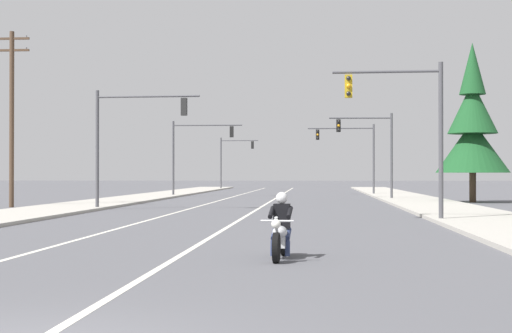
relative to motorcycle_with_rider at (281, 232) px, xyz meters
name	(u,v)px	position (x,y,z in m)	size (l,w,h in m)	color
lane_stripe_center	(271,201)	(-2.31, 35.94, -0.58)	(0.16, 100.00, 0.01)	beige
lane_stripe_left	(217,201)	(-5.94, 35.94, -0.58)	(0.16, 100.00, 0.01)	beige
sidewalk_kerb_right	(427,203)	(7.42, 30.94, -0.52)	(4.40, 110.00, 0.14)	#ADA89E
sidewalk_kerb_left	(105,203)	(-12.35, 30.94, -0.52)	(4.40, 110.00, 0.14)	#ADA89E
motorcycle_with_rider	(281,232)	(0.00, 0.00, 0.00)	(0.70, 2.19, 1.46)	black
traffic_signal_near_right	(410,117)	(4.40, 13.75, 3.47)	(4.27, 0.37, 6.20)	#47474C
traffic_signal_near_left	(127,130)	(-8.99, 22.86, 3.55)	(5.49, 0.41, 6.20)	#47474C
traffic_signal_mid_right	(374,143)	(4.85, 39.50, 3.49)	(4.53, 0.57, 6.20)	#47474C
traffic_signal_mid_left	(194,146)	(-9.31, 46.97, 3.57)	(5.78, 0.37, 6.20)	#47474C
traffic_signal_far_right	(354,148)	(4.05, 52.22, 3.57)	(5.83, 0.37, 6.20)	#47474C
traffic_signal_far_left	(232,155)	(-9.40, 76.90, 3.49)	(4.61, 0.45, 6.20)	#47474C
utility_pole_left_near	(12,113)	(-16.12, 25.35, 4.65)	(1.97, 0.26, 9.79)	#4C3828
conifer_tree_right_verge_far	(473,129)	(10.90, 34.90, 4.19)	(4.73, 4.73, 10.42)	#423023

